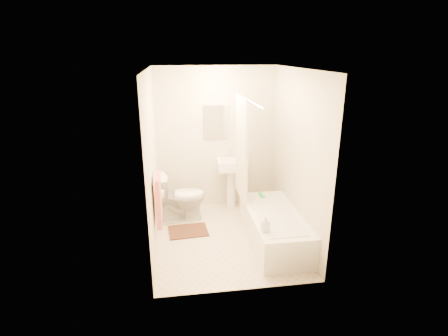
{
  "coord_description": "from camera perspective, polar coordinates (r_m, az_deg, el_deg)",
  "views": [
    {
      "loc": [
        -0.69,
        -4.5,
        2.6
      ],
      "look_at": [
        0.0,
        0.25,
        1.0
      ],
      "focal_mm": 28.0,
      "sensor_mm": 36.0,
      "label": 1
    }
  ],
  "objects": [
    {
      "name": "ceiling",
      "position": [
        4.56,
        0.47,
        15.91
      ],
      "size": [
        2.4,
        2.4,
        0.0
      ],
      "primitive_type": "plane",
      "color": "white",
      "rests_on": "ground"
    },
    {
      "name": "bathtub",
      "position": [
        5.1,
        8.13,
        -9.58
      ],
      "size": [
        0.7,
        1.59,
        0.45
      ],
      "primitive_type": null,
      "color": "white",
      "rests_on": "floor"
    },
    {
      "name": "toilet_paper",
      "position": [
        5.0,
        -10.41,
        -4.21
      ],
      "size": [
        0.11,
        0.12,
        0.12
      ],
      "primitive_type": "cylinder",
      "rotation": [
        0.0,
        1.57,
        0.0
      ],
      "color": "white",
      "rests_on": "wall_left"
    },
    {
      "name": "shower_curtain",
      "position": [
        5.28,
        2.84,
        3.26
      ],
      "size": [
        0.04,
        0.8,
        1.55
      ],
      "primitive_type": "cube",
      "color": "silver",
      "rests_on": "curtain_rod"
    },
    {
      "name": "soap_bottle",
      "position": [
        4.47,
        6.79,
        -9.02
      ],
      "size": [
        0.1,
        0.1,
        0.21
      ],
      "primitive_type": "imported",
      "rotation": [
        0.0,
        0.0,
        0.11
      ],
      "color": "silver",
      "rests_on": "bathtub"
    },
    {
      "name": "sink",
      "position": [
        6.03,
        1.25,
        -2.19
      ],
      "size": [
        0.5,
        0.4,
        0.95
      ],
      "primitive_type": null,
      "rotation": [
        0.0,
        0.0,
        -0.03
      ],
      "color": "white",
      "rests_on": "floor"
    },
    {
      "name": "mirror",
      "position": [
        5.83,
        -1.33,
        7.55
      ],
      "size": [
        0.4,
        0.03,
        0.55
      ],
      "primitive_type": "cube",
      "color": "white",
      "rests_on": "wall_back"
    },
    {
      "name": "wall_back",
      "position": [
        5.91,
        -1.33,
        4.73
      ],
      "size": [
        2.0,
        0.02,
        2.4
      ],
      "primitive_type": "cube",
      "color": "beige",
      "rests_on": "ground"
    },
    {
      "name": "scrub_brush",
      "position": [
        5.52,
        6.15,
        -4.43
      ],
      "size": [
        0.06,
        0.19,
        0.04
      ],
      "primitive_type": "cube",
      "rotation": [
        0.0,
        0.0,
        0.05
      ],
      "color": "green",
      "rests_on": "bathtub"
    },
    {
      "name": "towel_bar",
      "position": [
        4.52,
        -11.21,
        -1.34
      ],
      "size": [
        0.02,
        0.6,
        0.02
      ],
      "primitive_type": "cylinder",
      "rotation": [
        1.57,
        0.0,
        0.0
      ],
      "color": "silver",
      "rests_on": "wall_left"
    },
    {
      "name": "curtain_rod",
      "position": [
        4.75,
        3.92,
        11.12
      ],
      "size": [
        0.03,
        1.7,
        0.03
      ],
      "primitive_type": "cylinder",
      "rotation": [
        1.57,
        0.0,
        0.0
      ],
      "color": "silver",
      "rests_on": "wall_back"
    },
    {
      "name": "wall_right",
      "position": [
        5.01,
        11.82,
        1.79
      ],
      "size": [
        0.02,
        2.4,
        2.4
      ],
      "primitive_type": "cube",
      "color": "beige",
      "rests_on": "ground"
    },
    {
      "name": "toilet",
      "position": [
        5.65,
        -7.13,
        -4.75
      ],
      "size": [
        0.84,
        0.53,
        0.78
      ],
      "primitive_type": "imported",
      "rotation": [
        0.0,
        0.0,
        1.68
      ],
      "color": "white",
      "rests_on": "floor"
    },
    {
      "name": "floor",
      "position": [
        5.25,
        0.4,
        -11.29
      ],
      "size": [
        2.4,
        2.4,
        0.0
      ],
      "primitive_type": "plane",
      "color": "beige",
      "rests_on": "ground"
    },
    {
      "name": "bath_mat",
      "position": [
        5.43,
        -5.87,
        -10.19
      ],
      "size": [
        0.61,
        0.48,
        0.02
      ],
      "primitive_type": "cube",
      "rotation": [
        0.0,
        0.0,
        0.07
      ],
      "color": "#4E261B",
      "rests_on": "floor"
    },
    {
      "name": "towel",
      "position": [
        4.63,
        -10.6,
        -5.05
      ],
      "size": [
        0.06,
        0.45,
        0.66
      ],
      "primitive_type": "cube",
      "color": "#CC7266",
      "rests_on": "towel_bar"
    },
    {
      "name": "wall_left",
      "position": [
        4.73,
        -11.64,
        0.8
      ],
      "size": [
        0.02,
        2.4,
        2.4
      ],
      "primitive_type": "cube",
      "color": "beige",
      "rests_on": "ground"
    }
  ]
}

